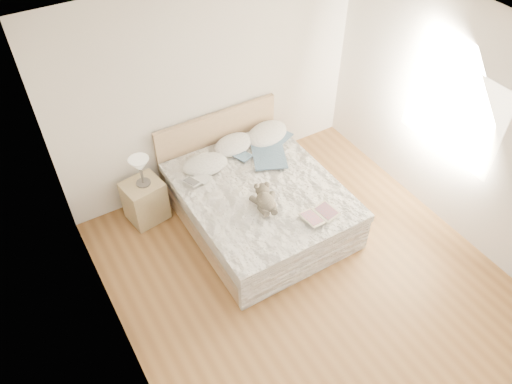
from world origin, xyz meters
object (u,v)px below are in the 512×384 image
at_px(bed, 257,201).
at_px(photo_book, 197,180).
at_px(nightstand, 145,201).
at_px(table_lamp, 140,166).
at_px(childrens_book, 319,215).
at_px(teddy_bear, 265,206).

relative_size(bed, photo_book, 7.23).
bearing_deg(nightstand, table_lamp, -3.10).
bearing_deg(childrens_book, bed, 104.49).
height_order(nightstand, teddy_bear, teddy_bear).
relative_size(nightstand, table_lamp, 1.48).
height_order(nightstand, table_lamp, table_lamp).
xyz_separation_m(childrens_book, teddy_bear, (-0.45, 0.40, 0.02)).
bearing_deg(bed, teddy_bear, -108.60).
xyz_separation_m(table_lamp, teddy_bear, (1.00, -1.15, -0.18)).
bearing_deg(photo_book, childrens_book, -75.42).
distance_m(bed, table_lamp, 1.45).
xyz_separation_m(photo_book, teddy_bear, (0.45, -0.80, 0.02)).
bearing_deg(childrens_book, nightstand, 127.59).
relative_size(bed, nightstand, 3.83).
height_order(photo_book, childrens_book, childrens_book).
distance_m(childrens_book, teddy_bear, 0.60).
height_order(childrens_book, teddy_bear, teddy_bear).
height_order(bed, table_lamp, bed).
distance_m(bed, childrens_book, 0.94).
xyz_separation_m(bed, photo_book, (-0.60, 0.38, 0.32)).
distance_m(bed, teddy_bear, 0.56).
xyz_separation_m(nightstand, table_lamp, (0.03, -0.00, 0.55)).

